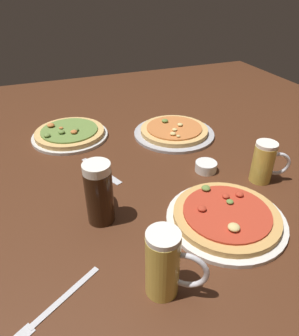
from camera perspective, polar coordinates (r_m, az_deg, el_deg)
ground_plane at (r=1.10m, az=0.00°, el=-1.54°), size 2.40×2.40×0.03m
pizza_plate_near at (r=0.91m, az=13.77°, el=-8.61°), size 0.33×0.33×0.05m
pizza_plate_far at (r=1.34m, az=4.50°, el=6.67°), size 0.34×0.34×0.05m
pizza_plate_side at (r=1.35m, az=-14.32°, el=6.08°), size 0.31×0.31×0.05m
beer_mug_dark at (r=1.08m, az=20.24°, el=0.98°), size 0.12×0.07×0.14m
beer_mug_amber at (r=0.68m, az=2.86°, el=-17.11°), size 0.12×0.10×0.17m
beer_mug_pale at (r=0.86m, az=-9.16°, el=-4.41°), size 0.08×0.14×0.18m
ramekin_sauce at (r=1.11m, az=10.24°, el=0.25°), size 0.07×0.07×0.03m
fork_left at (r=0.75m, az=-16.52°, el=-22.61°), size 0.20×0.13×0.01m
knife_right at (r=1.11m, az=-8.87°, el=-0.40°), size 0.10×0.20×0.01m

